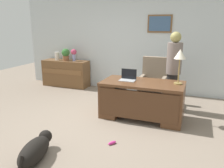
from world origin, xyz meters
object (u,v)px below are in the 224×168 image
(desk_lamp, at_px, (180,56))
(vase_empty, at_px, (57,56))
(person_standing, at_px, (173,71))
(armchair, at_px, (153,83))
(credenza, at_px, (66,73))
(dog_toy_ball, at_px, (28,147))
(potted_plant, at_px, (66,54))
(dog_lying, at_px, (36,150))
(laptop, at_px, (128,78))
(dog_toy_bone, at_px, (112,143))
(desk, at_px, (142,99))
(vase_with_flowers, at_px, (74,53))

(desk_lamp, xyz_separation_m, vase_empty, (-3.74, 1.49, -0.36))
(person_standing, bearing_deg, armchair, 150.45)
(armchair, height_order, vase_empty, armchair)
(credenza, bearing_deg, dog_toy_ball, -67.04)
(credenza, height_order, potted_plant, potted_plant)
(dog_lying, bearing_deg, credenza, 115.85)
(laptop, xyz_separation_m, dog_toy_bone, (0.14, -1.29, -0.78))
(person_standing, relative_size, desk_lamp, 2.58)
(laptop, bearing_deg, person_standing, 37.39)
(person_standing, relative_size, vase_empty, 7.04)
(dog_lying, height_order, vase_empty, vase_empty)
(person_standing, bearing_deg, dog_toy_ball, -126.10)
(desk, bearing_deg, desk_lamp, 10.07)
(vase_with_flowers, bearing_deg, dog_toy_bone, -50.88)
(desk, height_order, vase_with_flowers, vase_with_flowers)
(armchair, distance_m, laptop, 1.02)
(credenza, height_order, dog_lying, credenza)
(vase_with_flowers, xyz_separation_m, potted_plant, (-0.28, 0.00, -0.03))
(vase_empty, distance_m, dog_toy_bone, 4.15)
(laptop, distance_m, dog_toy_bone, 1.51)
(credenza, bearing_deg, dog_toy_bone, -47.35)
(dog_lying, bearing_deg, desk_lamp, 51.18)
(vase_empty, bearing_deg, laptop, -29.32)
(desk, height_order, dog_toy_ball, desk)
(vase_with_flowers, xyz_separation_m, dog_toy_ball, (1.15, -3.43, -0.98))
(vase_empty, xyz_separation_m, potted_plant, (0.31, 0.00, 0.08))
(dog_lying, xyz_separation_m, dog_toy_bone, (0.86, 0.78, -0.13))
(person_standing, height_order, potted_plant, person_standing)
(person_standing, distance_m, vase_with_flowers, 3.13)
(armchair, height_order, potted_plant, potted_plant)
(credenza, distance_m, vase_empty, 0.59)
(armchair, relative_size, dog_lying, 1.27)
(laptop, bearing_deg, armchair, 68.30)
(armchair, relative_size, laptop, 3.47)
(vase_empty, bearing_deg, potted_plant, 0.00)
(desk_lamp, bearing_deg, dog_toy_ball, -135.79)
(desk, relative_size, desk_lamp, 2.43)
(armchair, bearing_deg, dog_toy_bone, -95.61)
(desk, height_order, laptop, laptop)
(dog_toy_ball, bearing_deg, vase_empty, 116.91)
(desk, distance_m, dog_toy_bone, 1.29)
(dog_toy_bone, bearing_deg, armchair, 84.39)
(laptop, height_order, dog_toy_ball, laptop)
(desk, xyz_separation_m, vase_with_flowers, (-2.48, 1.61, 0.62))
(person_standing, distance_m, potted_plant, 3.39)
(dog_lying, distance_m, desk_lamp, 2.94)
(credenza, distance_m, person_standing, 3.45)
(potted_plant, bearing_deg, laptop, -32.39)
(person_standing, bearing_deg, desk_lamp, -74.92)
(armchair, distance_m, dog_toy_bone, 2.25)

